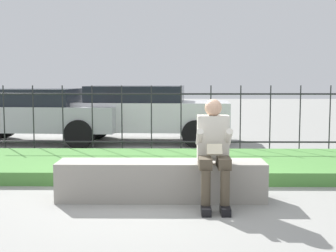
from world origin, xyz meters
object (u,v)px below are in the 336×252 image
at_px(stone_bench, 161,182).
at_px(car_parked_left, 36,113).
at_px(car_parked_center, 142,112).
at_px(person_seated_reader, 214,147).

xyz_separation_m(stone_bench, car_parked_left, (-3.15, 5.29, 0.49)).
bearing_deg(car_parked_center, person_seated_reader, -74.46).
xyz_separation_m(person_seated_reader, car_parked_center, (-1.27, 5.83, 0.02)).
relative_size(person_seated_reader, car_parked_left, 0.32).
bearing_deg(person_seated_reader, car_parked_center, 102.27).
relative_size(stone_bench, person_seated_reader, 2.03).
bearing_deg(stone_bench, car_parked_center, 96.50).
height_order(person_seated_reader, car_parked_left, car_parked_left).
bearing_deg(person_seated_reader, stone_bench, 155.01).
distance_m(car_parked_center, car_parked_left, 2.53).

